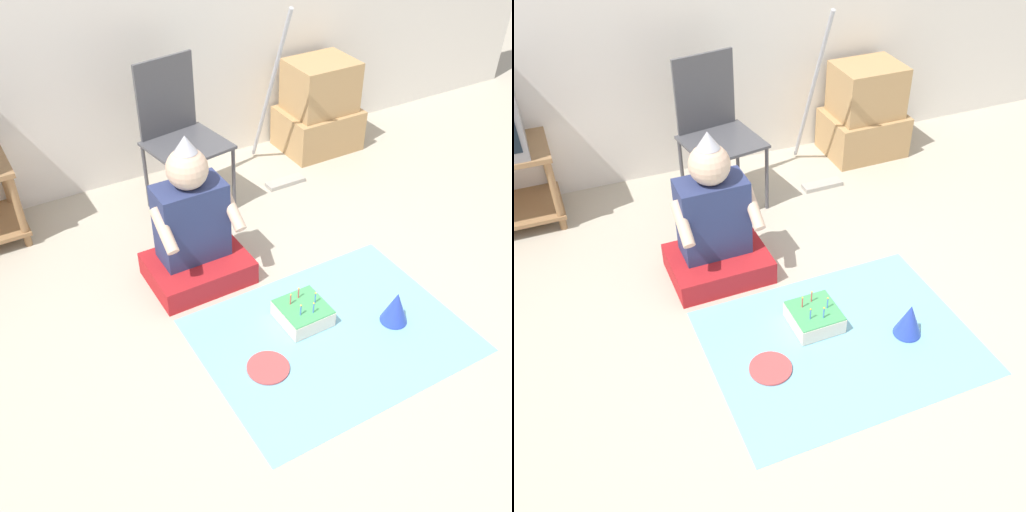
{
  "view_description": "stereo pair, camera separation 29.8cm",
  "coord_description": "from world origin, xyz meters",
  "views": [
    {
      "loc": [
        -1.47,
        -1.57,
        2.21
      ],
      "look_at": [
        -0.31,
        0.45,
        0.35
      ],
      "focal_mm": 42.0,
      "sensor_mm": 36.0,
      "label": 1
    },
    {
      "loc": [
        -1.21,
        -1.7,
        2.21
      ],
      "look_at": [
        -0.31,
        0.45,
        0.35
      ],
      "focal_mm": 42.0,
      "sensor_mm": 36.0,
      "label": 2
    }
  ],
  "objects": [
    {
      "name": "party_cloth",
      "position": [
        -0.08,
        0.08,
        0.0
      ],
      "size": [
        1.3,
        0.99,
        0.01
      ],
      "color": "#7FC6E0",
      "rests_on": "ground_plane"
    },
    {
      "name": "paper_plate",
      "position": [
        -0.47,
        0.05,
        0.01
      ],
      "size": [
        0.21,
        0.21,
        0.01
      ],
      "color": "#D84C4C",
      "rests_on": "party_cloth"
    },
    {
      "name": "birthday_cake",
      "position": [
        -0.15,
        0.24,
        0.05
      ],
      "size": [
        0.24,
        0.24,
        0.17
      ],
      "color": "#F4E0C6",
      "rests_on": "party_cloth"
    },
    {
      "name": "dust_mop",
      "position": [
        0.49,
        1.55,
        0.35
      ],
      "size": [
        0.28,
        0.5,
        1.19
      ],
      "color": "#B2ADA3",
      "rests_on": "ground_plane"
    },
    {
      "name": "folding_chair",
      "position": [
        -0.21,
        1.58,
        0.54
      ],
      "size": [
        0.51,
        0.49,
        0.94
      ],
      "color": "#4C4C51",
      "rests_on": "ground_plane"
    },
    {
      "name": "party_hat_blue",
      "position": [
        0.26,
        0.0,
        0.1
      ],
      "size": [
        0.14,
        0.14,
        0.18
      ],
      "color": "blue",
      "rests_on": "party_cloth"
    },
    {
      "name": "person_seated",
      "position": [
        -0.47,
        0.84,
        0.3
      ],
      "size": [
        0.54,
        0.42,
        0.87
      ],
      "color": "red",
      "rests_on": "ground_plane"
    },
    {
      "name": "cardboard_box_stack",
      "position": [
        0.99,
        1.77,
        0.3
      ],
      "size": [
        0.56,
        0.45,
        0.67
      ],
      "color": "tan",
      "rests_on": "ground_plane"
    },
    {
      "name": "ground_plane",
      "position": [
        0.0,
        0.0,
        0.0
      ],
      "size": [
        16.0,
        16.0,
        0.0
      ],
      "primitive_type": "plane",
      "color": "#BCB29E"
    }
  ]
}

